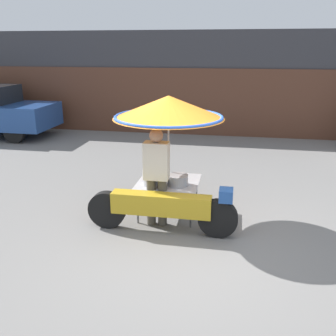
# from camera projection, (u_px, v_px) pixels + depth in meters

# --- Properties ---
(ground_plane) EXTENTS (36.00, 36.00, 0.00)m
(ground_plane) POSITION_uv_depth(u_px,v_px,m) (191.00, 245.00, 5.38)
(ground_plane) COLOR slate
(shopfront_building) EXTENTS (28.00, 2.06, 3.21)m
(shopfront_building) POSITION_uv_depth(u_px,v_px,m) (222.00, 82.00, 12.49)
(shopfront_building) COLOR #38383D
(shopfront_building) RESTS_ON ground
(vendor_motorcycle_cart) EXTENTS (2.31, 1.75, 2.00)m
(vendor_motorcycle_cart) POSITION_uv_depth(u_px,v_px,m) (168.00, 128.00, 5.81)
(vendor_motorcycle_cart) COLOR black
(vendor_motorcycle_cart) RESTS_ON ground
(vendor_person) EXTENTS (0.38, 0.22, 1.56)m
(vendor_person) POSITION_uv_depth(u_px,v_px,m) (157.00, 173.00, 5.74)
(vendor_person) COLOR #4C473D
(vendor_person) RESTS_ON ground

